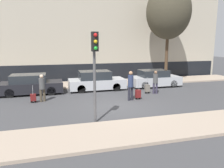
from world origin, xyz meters
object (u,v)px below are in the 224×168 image
trolley_center (138,94)px  pedestrian_right (155,81)px  pedestrian_center (131,84)px  traffic_light (95,60)px  trolley_left (33,97)px  parked_car_0 (31,85)px  bare_tree_near_crossing (169,12)px  trolley_right (147,88)px  parked_car_2 (155,79)px  parked_car_1 (96,81)px  pedestrian_left (42,86)px

trolley_center → pedestrian_right: size_ratio=0.71×
pedestrian_center → traffic_light: bearing=40.7°
trolley_left → parked_car_0: bearing=97.1°
bare_tree_near_crossing → trolley_center: bearing=-132.7°
trolley_right → pedestrian_right: bearing=-22.2°
pedestrian_center → trolley_center: 0.88m
parked_car_0 → parked_car_2: parked_car_0 is taller
parked_car_0 → pedestrian_right: pedestrian_right is taller
pedestrian_right → bare_tree_near_crossing: bare_tree_near_crossing is taller
trolley_left → pedestrian_right: size_ratio=0.65×
parked_car_1 → trolley_right: parked_car_1 is taller
traffic_light → bare_tree_near_crossing: bearing=46.5°
pedestrian_right → bare_tree_near_crossing: 7.48m
pedestrian_center → parked_car_0: bearing=-39.0°
parked_car_1 → pedestrian_left: bearing=-147.2°
trolley_right → parked_car_1: bearing=146.1°
parked_car_1 → pedestrian_left: 4.60m
parked_car_1 → bare_tree_near_crossing: size_ratio=0.50×
parked_car_0 → trolley_right: parked_car_0 is taller
pedestrian_right → trolley_right: 0.78m
parked_car_2 → pedestrian_center: bearing=-133.3°
pedestrian_left → pedestrian_right: (7.62, 0.10, -0.02)m
parked_car_1 → trolley_left: bearing=-149.1°
pedestrian_center → pedestrian_right: pedestrian_center is taller
pedestrian_left → trolley_left: size_ratio=1.56×
pedestrian_right → traffic_light: bearing=-116.1°
parked_car_1 → pedestrian_center: bearing=-68.8°
parked_car_0 → trolley_right: (7.96, -2.10, -0.28)m
trolley_left → bare_tree_near_crossing: bearing=21.4°
parked_car_0 → pedestrian_right: size_ratio=2.60×
pedestrian_center → trolley_right: bearing=-149.7°
pedestrian_right → trolley_left: bearing=-156.1°
parked_car_1 → trolley_right: bearing=-33.9°
trolley_center → parked_car_0: bearing=152.4°
trolley_left → trolley_center: (6.36, -0.95, 0.04)m
parked_car_0 → parked_car_2: (9.62, 0.11, -0.01)m
bare_tree_near_crossing → pedestrian_center: bearing=-135.2°
trolley_left → parked_car_2: bearing=15.9°
trolley_right → parked_car_2: bearing=53.1°
pedestrian_left → pedestrian_right: 7.62m
parked_car_1 → traffic_light: 7.52m
parked_car_2 → trolley_right: parked_car_2 is taller
pedestrian_center → trolley_right: 2.45m
pedestrian_center → traffic_light: size_ratio=0.46×
pedestrian_center → bare_tree_near_crossing: bearing=-144.0°
parked_car_0 → trolley_left: 2.58m
trolley_left → pedestrian_center: 5.95m
parked_car_0 → trolley_right: size_ratio=3.63×
trolley_center → trolley_right: (1.28, 1.40, 0.01)m
parked_car_0 → parked_car_1: 4.71m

